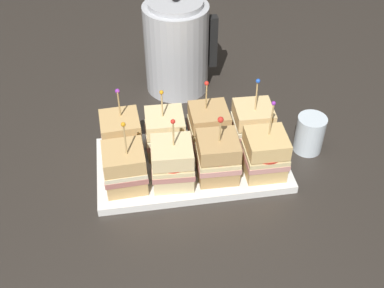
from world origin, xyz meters
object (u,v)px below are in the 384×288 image
Objects in this scene: sandwich_front_center_left at (172,163)px; sandwich_back_far_left at (121,136)px; drinking_glass at (310,134)px; sandwich_front_far_right at (265,154)px; kettle_steel at (177,47)px; sandwich_front_far_left at (125,168)px; sandwich_front_center_right at (218,157)px; sandwich_back_center_left at (165,133)px; serving_platter at (192,165)px; sandwich_back_far_right at (252,125)px; sandwich_back_center_right at (209,128)px.

sandwich_front_center_left is 0.14m from sandwich_back_far_left.
sandwich_back_far_left is 0.41m from drinking_glass.
kettle_steel reaches higher than sandwich_front_far_right.
sandwich_front_far_left is 0.94× the size of sandwich_front_far_right.
sandwich_front_center_left is at bearing -178.01° from sandwich_front_center_right.
sandwich_back_center_left is at bearing 153.42° from sandwich_front_far_right.
sandwich_back_far_right is (0.14, 0.04, 0.06)m from serving_platter.
serving_platter is 2.55× the size of sandwich_back_center_left.
sandwich_front_center_left is 0.32m from drinking_glass.
kettle_steel is at bearing 88.00° from serving_platter.
sandwich_front_far_right is at bearing -0.72° from sandwich_front_center_left.
sandwich_back_far_left is 0.99× the size of sandwich_back_center_right.
kettle_steel reaches higher than sandwich_front_center_right.
serving_platter is 2.43× the size of sandwich_back_center_right.
kettle_steel is (0.01, 0.31, 0.11)m from serving_platter.
sandwich_back_center_left is 0.19m from sandwich_back_far_right.
sandwich_front_center_left reaches higher than serving_platter.
kettle_steel is (0.15, 0.36, 0.05)m from sandwich_front_far_left.
sandwich_front_far_left is 0.10m from sandwich_back_far_left.
sandwich_back_far_right reaches higher than sandwich_back_center_left.
sandwich_back_center_left is at bearing 138.07° from serving_platter.
sandwich_front_far_right reaches higher than drinking_glass.
serving_platter is 0.16m from sandwich_back_far_left.
sandwich_front_center_right is 0.13m from sandwich_back_far_right.
sandwich_front_center_left reaches higher than sandwich_back_center_left.
kettle_steel reaches higher than sandwich_back_far_left.
sandwich_back_center_left is 0.32m from drinking_glass.
sandwich_back_far_left is at bearing 175.75° from drinking_glass.
sandwich_back_center_left reaches higher than serving_platter.
drinking_glass is (0.31, 0.07, -0.02)m from sandwich_front_center_left.
sandwich_back_center_left is at bearing 44.81° from sandwich_front_far_left.
sandwich_front_center_left is at bearing -2.51° from sandwich_front_far_left.
sandwich_front_far_left is at bearing -152.94° from sandwich_back_center_right.
sandwich_front_far_right is at bearing -70.16° from kettle_steel.
sandwich_back_far_right is 1.96× the size of drinking_glass.
sandwich_back_center_left reaches higher than drinking_glass.
sandwich_back_far_left is at bearing -120.55° from kettle_steel.
sandwich_back_far_right reaches higher than drinking_glass.
sandwich_back_center_left is 0.28m from kettle_steel.
sandwich_front_center_left is 1.83× the size of drinking_glass.
sandwich_back_center_left is at bearing 179.59° from sandwich_back_far_right.
serving_platter is 2.36× the size of sandwich_back_far_right.
drinking_glass is at bearing 9.11° from sandwich_front_far_left.
serving_platter is at bearing 17.46° from sandwich_front_far_left.
sandwich_back_far_right is 0.13m from drinking_glass.
kettle_steel is (-0.03, 0.36, 0.05)m from sandwich_front_center_right.
sandwich_back_center_left is at bearing -177.01° from sandwich_back_center_right.
sandwich_back_far_left is (-0.00, 0.10, 0.00)m from sandwich_front_far_left.
sandwich_front_far_right is at bearing -149.79° from drinking_glass.
sandwich_back_center_left is (-0.00, 0.09, -0.00)m from sandwich_front_center_left.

